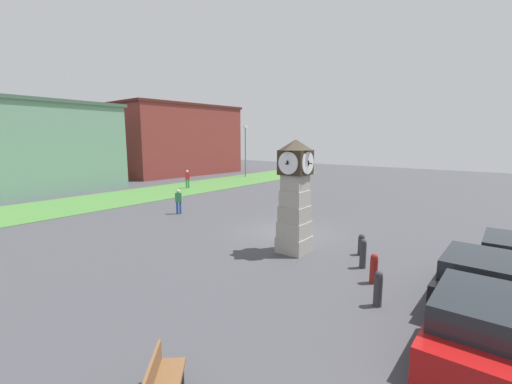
% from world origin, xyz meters
% --- Properties ---
extents(ground_plane, '(88.12, 88.12, 0.00)m').
position_xyz_m(ground_plane, '(0.00, 0.00, 0.00)').
color(ground_plane, '#424247').
extents(clock_tower, '(1.51, 1.50, 4.79)m').
position_xyz_m(clock_tower, '(-2.40, -1.95, 2.37)').
color(clock_tower, '#9F9A90').
rests_on(clock_tower, ground_plane).
extents(bollard_near_tower, '(0.24, 0.24, 1.07)m').
position_xyz_m(bollard_near_tower, '(-5.04, -6.39, 0.54)').
color(bollard_near_tower, '#333338').
rests_on(bollard_near_tower, ground_plane).
extents(bollard_mid_row, '(0.26, 0.26, 1.03)m').
position_xyz_m(bollard_mid_row, '(-3.52, -5.75, 0.52)').
color(bollard_mid_row, maroon).
rests_on(bollard_mid_row, ground_plane).
extents(bollard_far_row, '(0.24, 0.24, 1.12)m').
position_xyz_m(bollard_far_row, '(-2.41, -4.97, 0.57)').
color(bollard_far_row, '#333338').
rests_on(bollard_far_row, ground_plane).
extents(bollard_end_row, '(0.27, 0.27, 0.90)m').
position_xyz_m(bollard_end_row, '(-1.02, -4.38, 0.45)').
color(bollard_end_row, '#333338').
rests_on(bollard_end_row, ground_plane).
extents(car_navy_sedan, '(4.44, 2.09, 1.59)m').
position_xyz_m(car_navy_sedan, '(-6.09, -8.99, 0.81)').
color(car_navy_sedan, '#A51111').
rests_on(car_navy_sedan, ground_plane).
extents(car_near_tower, '(4.28, 2.16, 1.54)m').
position_xyz_m(car_near_tower, '(-3.11, -8.71, 0.79)').
color(car_near_tower, black).
rests_on(car_near_tower, ground_plane).
extents(car_by_building, '(4.28, 1.98, 1.55)m').
position_xyz_m(car_by_building, '(-0.41, -9.40, 0.79)').
color(car_by_building, silver).
rests_on(car_by_building, ground_plane).
extents(pedestrian_near_bench, '(0.47, 0.43, 1.78)m').
position_xyz_m(pedestrian_near_bench, '(7.32, 15.94, 1.03)').
color(pedestrian_near_bench, '#338C4C').
rests_on(pedestrian_near_bench, ground_plane).
extents(pedestrian_by_cars, '(0.45, 0.46, 1.59)m').
position_xyz_m(pedestrian_by_cars, '(-0.53, 7.83, 0.91)').
color(pedestrian_by_cars, '#264CA5').
rests_on(pedestrian_by_cars, ground_plane).
extents(street_lamp_near_road, '(0.50, 0.24, 6.34)m').
position_xyz_m(street_lamp_near_road, '(18.47, 17.84, 3.66)').
color(street_lamp_near_road, slate).
rests_on(street_lamp_near_road, ground_plane).
extents(warehouse_blue_far, '(18.11, 11.14, 8.04)m').
position_xyz_m(warehouse_blue_far, '(-4.37, 26.28, 4.03)').
color(warehouse_blue_far, gray).
rests_on(warehouse_blue_far, ground_plane).
extents(storefront_low_left, '(16.71, 9.47, 9.14)m').
position_xyz_m(storefront_low_left, '(15.94, 27.46, 4.58)').
color(storefront_low_left, maroon).
rests_on(storefront_low_left, ground_plane).
extents(grass_verge_far, '(52.87, 7.00, 0.04)m').
position_xyz_m(grass_verge_far, '(1.60, 16.15, 0.02)').
color(grass_verge_far, '#477A38').
rests_on(grass_verge_far, ground_plane).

